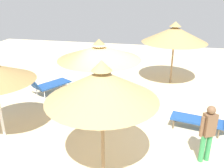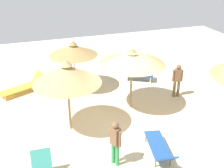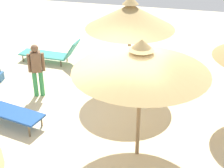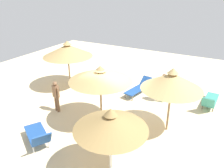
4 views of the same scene
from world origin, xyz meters
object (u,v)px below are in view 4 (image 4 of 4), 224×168
(parasol_umbrella_back, at_px, (172,81))
(handbag, at_px, (180,90))
(lounge_chair_far_left, at_px, (38,135))
(parasol_umbrella_center, at_px, (68,50))
(parasol_umbrella_front, at_px, (100,76))
(person_standing_far_right, at_px, (163,86))
(person_standing_center, at_px, (56,95))
(parasol_umbrella_far_right, at_px, (111,122))
(lounge_chair_near_right, at_px, (139,88))
(lounge_chair_edge, at_px, (210,100))

(parasol_umbrella_back, relative_size, handbag, 6.62)
(lounge_chair_far_left, bearing_deg, parasol_umbrella_center, -153.76)
(parasol_umbrella_center, relative_size, parasol_umbrella_front, 1.06)
(lounge_chair_far_left, relative_size, person_standing_far_right, 1.24)
(parasol_umbrella_front, bearing_deg, parasol_umbrella_back, 105.98)
(parasol_umbrella_center, bearing_deg, person_standing_center, 26.59)
(person_standing_center, bearing_deg, parasol_umbrella_far_right, 62.07)
(lounge_chair_near_right, bearing_deg, parasol_umbrella_center, -76.15)
(parasol_umbrella_center, bearing_deg, parasol_umbrella_front, 56.80)
(parasol_umbrella_far_right, relative_size, person_standing_far_right, 1.57)
(parasol_umbrella_far_right, height_order, person_standing_center, parasol_umbrella_far_right)
(parasol_umbrella_far_right, distance_m, parasol_umbrella_front, 3.14)
(parasol_umbrella_far_right, height_order, parasol_umbrella_back, parasol_umbrella_back)
(parasol_umbrella_front, height_order, lounge_chair_far_left, parasol_umbrella_front)
(lounge_chair_edge, height_order, person_standing_far_right, person_standing_far_right)
(parasol_umbrella_front, xyz_separation_m, lounge_chair_near_right, (-3.44, 0.38, -1.84))
(person_standing_center, bearing_deg, parasol_umbrella_center, -153.41)
(lounge_chair_edge, bearing_deg, parasol_umbrella_center, -79.95)
(parasol_umbrella_far_right, bearing_deg, lounge_chair_edge, 160.46)
(parasol_umbrella_back, distance_m, person_standing_center, 5.44)
(lounge_chair_far_left, xyz_separation_m, handbag, (-7.43, 3.62, -0.31))
(parasol_umbrella_back, bearing_deg, parasol_umbrella_center, -104.07)
(lounge_chair_near_right, height_order, person_standing_far_right, person_standing_far_right)
(parasol_umbrella_far_right, xyz_separation_m, person_standing_center, (-2.26, -4.26, -1.11))
(lounge_chair_far_left, distance_m, handbag, 8.27)
(lounge_chair_near_right, relative_size, handbag, 4.91)
(lounge_chair_edge, bearing_deg, parasol_umbrella_front, -47.24)
(parasol_umbrella_center, distance_m, parasol_umbrella_front, 4.44)
(handbag, bearing_deg, lounge_chair_near_right, -55.22)
(parasol_umbrella_back, distance_m, handbag, 4.57)
(handbag, bearing_deg, lounge_chair_edge, 59.72)
(lounge_chair_far_left, distance_m, person_standing_far_right, 6.60)
(lounge_chair_near_right, bearing_deg, handbag, 124.78)
(person_standing_far_right, height_order, handbag, person_standing_far_right)
(parasol_umbrella_center, distance_m, parasol_umbrella_back, 6.70)
(parasol_umbrella_back, height_order, lounge_chair_near_right, parasol_umbrella_back)
(parasol_umbrella_back, relative_size, lounge_chair_near_right, 1.35)
(parasol_umbrella_center, relative_size, lounge_chair_edge, 1.31)
(parasol_umbrella_front, relative_size, lounge_chair_far_left, 1.39)
(person_standing_far_right, height_order, person_standing_center, person_standing_center)
(parasol_umbrella_center, distance_m, lounge_chair_near_right, 4.61)
(lounge_chair_far_left, height_order, person_standing_center, person_standing_center)
(person_standing_center, bearing_deg, parasol_umbrella_front, 95.95)
(parasol_umbrella_front, distance_m, lounge_chair_edge, 5.93)
(parasol_umbrella_center, distance_m, lounge_chair_edge, 8.19)
(parasol_umbrella_front, distance_m, lounge_chair_near_right, 3.92)
(handbag, bearing_deg, parasol_umbrella_far_right, -3.94)
(parasol_umbrella_center, height_order, person_standing_far_right, parasol_umbrella_center)
(person_standing_far_right, bearing_deg, person_standing_center, -50.51)
(lounge_chair_near_right, relative_size, lounge_chair_far_left, 1.07)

